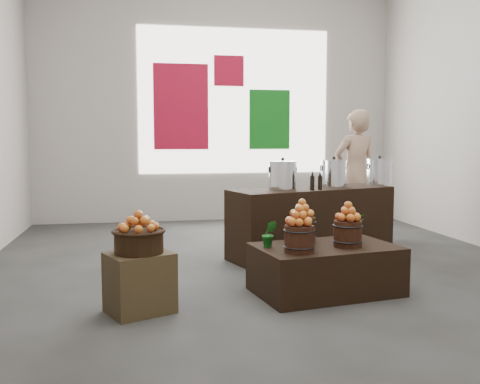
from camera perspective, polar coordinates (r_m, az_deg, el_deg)
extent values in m
plane|color=#3D3D3A|center=(5.76, 2.49, -8.16)|extent=(7.00, 7.00, 0.00)
cube|color=#AFA8A2|center=(9.06, -2.49, 9.65)|extent=(6.00, 0.04, 4.00)
cube|color=white|center=(9.08, -0.57, 9.65)|extent=(3.20, 0.02, 2.40)
cube|color=#AC0D29|center=(8.96, -6.31, 9.03)|extent=(0.90, 0.04, 1.40)
cube|color=#106817|center=(9.18, 3.17, 7.72)|extent=(0.70, 0.04, 1.00)
cube|color=#AC0D29|center=(9.10, -1.20, 12.80)|extent=(0.50, 0.04, 0.50)
cube|color=brown|center=(4.38, -10.65, -9.49)|extent=(0.60, 0.56, 0.48)
cylinder|color=black|center=(4.30, -10.74, -5.27)|extent=(0.39, 0.39, 0.18)
cube|color=black|center=(4.90, 9.11, -8.14)|extent=(1.35, 0.96, 0.43)
cylinder|color=#35180E|center=(4.51, 6.32, -5.00)|extent=(0.25, 0.25, 0.23)
cylinder|color=#35180E|center=(4.83, 11.41, -4.38)|extent=(0.25, 0.25, 0.23)
cylinder|color=#35180E|center=(4.97, 6.62, -4.01)|extent=(0.25, 0.25, 0.23)
imported|color=#14631A|center=(5.18, 11.92, -3.58)|extent=(0.27, 0.25, 0.25)
imported|color=#14631A|center=(4.71, 3.14, -4.48)|extent=(0.14, 0.12, 0.24)
cube|color=black|center=(6.32, 7.61, -3.22)|extent=(2.07, 1.19, 0.81)
cylinder|color=silver|center=(6.04, 4.56, 1.69)|extent=(0.30, 0.30, 0.30)
cylinder|color=silver|center=(6.45, 9.94, 1.88)|extent=(0.30, 0.30, 0.30)
cylinder|color=silver|center=(6.91, 14.64, 2.03)|extent=(0.30, 0.30, 0.30)
imported|color=#A17E63|center=(7.66, 12.19, 1.94)|extent=(0.71, 0.53, 1.78)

